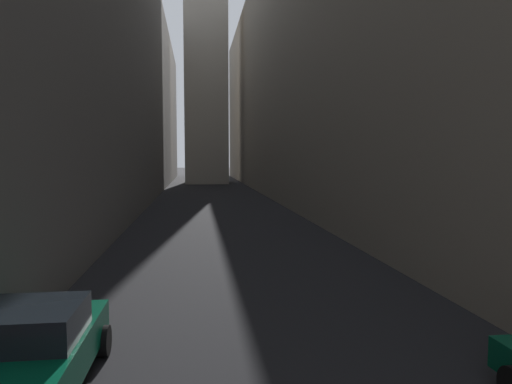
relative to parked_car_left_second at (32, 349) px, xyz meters
name	(u,v)px	position (x,y,z in m)	size (l,w,h in m)	color
ground_plane	(214,200)	(4.40, 35.28, -0.78)	(264.00, 264.00, 0.00)	black
building_block_left	(92,77)	(-6.66, 37.28, 10.65)	(11.12, 108.00, 22.84)	slate
building_block_right	(348,66)	(17.82, 37.28, 12.21)	(15.85, 108.00, 25.98)	gray
parked_car_left_second	(32,349)	(0.00, 0.00, 0.00)	(2.03, 3.98, 1.55)	#05472D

